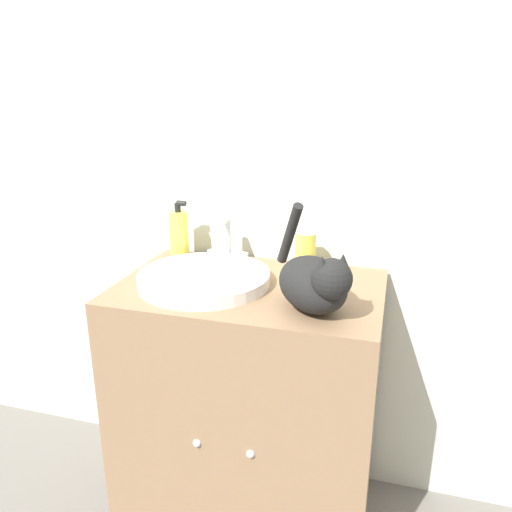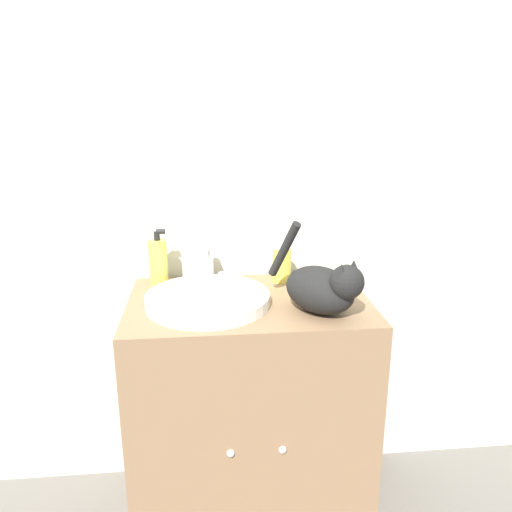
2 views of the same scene
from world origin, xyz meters
name	(u,v)px [view 2 (image 2 of 2)]	position (x,y,z in m)	size (l,w,h in m)	color
wall_back	(241,162)	(0.00, 0.54, 1.25)	(6.00, 0.05, 2.50)	silver
vanity_cabinet	(249,414)	(0.00, 0.25, 0.42)	(0.77, 0.52, 0.84)	#8C6B4C
sink_basin	(208,299)	(-0.13, 0.22, 0.86)	(0.39, 0.39, 0.04)	white
faucet	(207,266)	(-0.13, 0.43, 0.91)	(0.14, 0.08, 0.16)	silver
cat	(323,287)	(0.21, 0.13, 0.92)	(0.27, 0.34, 0.26)	black
soap_bottle	(158,262)	(-0.30, 0.42, 0.93)	(0.06, 0.06, 0.20)	#EADB4C
spray_bottle	(282,260)	(0.13, 0.42, 0.92)	(0.06, 0.06, 0.16)	#EADB4C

